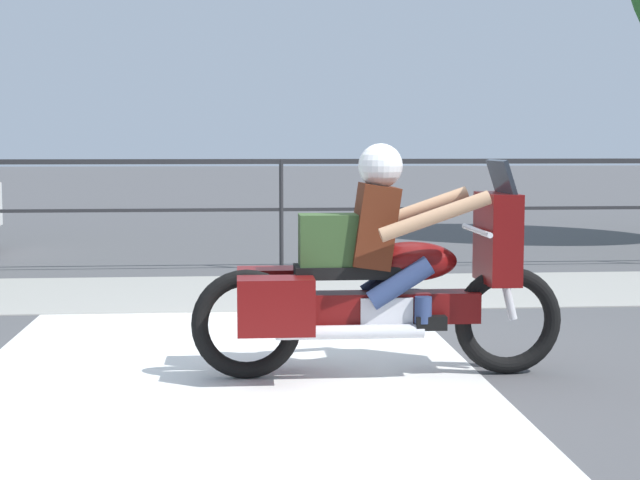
% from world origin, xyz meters
% --- Properties ---
extents(ground_plane, '(120.00, 120.00, 0.00)m').
position_xyz_m(ground_plane, '(0.00, 0.00, 0.00)').
color(ground_plane, '#4C4C4F').
extents(sidewalk_band, '(44.00, 2.40, 0.01)m').
position_xyz_m(sidewalk_band, '(0.00, 3.40, 0.01)').
color(sidewalk_band, '#99968E').
rests_on(sidewalk_band, ground).
extents(crosswalk_band, '(3.37, 6.00, 0.01)m').
position_xyz_m(crosswalk_band, '(-0.60, -0.20, 0.00)').
color(crosswalk_band, silver).
rests_on(crosswalk_band, ground).
extents(fence_railing, '(36.00, 0.05, 1.34)m').
position_xyz_m(fence_railing, '(0.00, 5.10, 1.05)').
color(fence_railing, '#232326').
rests_on(fence_railing, ground).
extents(motorcycle, '(2.45, 0.76, 1.53)m').
position_xyz_m(motorcycle, '(0.38, -0.33, 0.67)').
color(motorcycle, black).
rests_on(motorcycle, ground).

